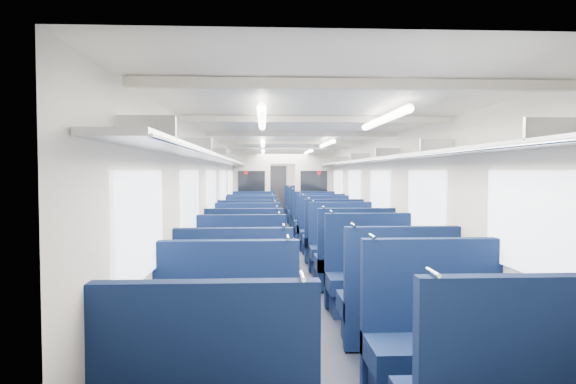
% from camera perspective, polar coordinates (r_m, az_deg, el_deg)
% --- Properties ---
extents(floor, '(2.80, 18.00, 0.01)m').
position_cam_1_polar(floor, '(11.10, -0.03, -6.86)').
color(floor, black).
rests_on(floor, ground).
extents(ceiling, '(2.80, 18.00, 0.01)m').
position_cam_1_polar(ceiling, '(10.96, -0.03, 5.35)').
color(ceiling, silver).
rests_on(ceiling, wall_left).
extents(wall_left, '(0.02, 18.00, 2.35)m').
position_cam_1_polar(wall_left, '(10.99, -7.34, -0.80)').
color(wall_left, beige).
rests_on(wall_left, floor).
extents(dado_left, '(0.03, 17.90, 0.70)m').
position_cam_1_polar(dado_left, '(11.06, -7.24, -5.07)').
color(dado_left, '#111B38').
rests_on(dado_left, floor).
extents(wall_right, '(0.02, 18.00, 2.35)m').
position_cam_1_polar(wall_right, '(11.12, 7.19, -0.76)').
color(wall_right, beige).
rests_on(wall_right, floor).
extents(dado_right, '(0.03, 17.90, 0.70)m').
position_cam_1_polar(dado_right, '(11.20, 7.09, -4.98)').
color(dado_right, '#111B38').
rests_on(dado_right, floor).
extents(wall_far, '(2.80, 0.02, 2.35)m').
position_cam_1_polar(wall_far, '(19.95, -1.30, 0.66)').
color(wall_far, beige).
rests_on(wall_far, floor).
extents(luggage_rack_left, '(0.36, 17.40, 0.18)m').
position_cam_1_polar(luggage_rack_left, '(10.96, -6.39, 3.37)').
color(luggage_rack_left, '#B2B5BA').
rests_on(luggage_rack_left, wall_left).
extents(luggage_rack_right, '(0.36, 17.40, 0.18)m').
position_cam_1_polar(luggage_rack_right, '(11.08, 6.26, 3.36)').
color(luggage_rack_right, '#B2B5BA').
rests_on(luggage_rack_right, wall_right).
extents(windows, '(2.78, 15.60, 0.75)m').
position_cam_1_polar(windows, '(10.50, 0.09, 0.40)').
color(windows, white).
rests_on(windows, wall_left).
extents(ceiling_fittings, '(2.70, 16.06, 0.11)m').
position_cam_1_polar(ceiling_fittings, '(10.70, 0.04, 5.10)').
color(ceiling_fittings, beige).
rests_on(ceiling_fittings, ceiling).
extents(end_door, '(0.75, 0.06, 2.00)m').
position_cam_1_polar(end_door, '(19.90, -1.29, 0.15)').
color(end_door, black).
rests_on(end_door, floor).
extents(bulkhead, '(2.80, 0.10, 2.35)m').
position_cam_1_polar(bulkhead, '(13.86, -0.62, 0.12)').
color(bulkhead, beige).
rests_on(bulkhead, floor).
extents(seat_2, '(1.15, 0.64, 1.28)m').
position_cam_1_polar(seat_2, '(3.99, -7.24, -18.10)').
color(seat_2, '#0E1D44').
rests_on(seat_2, floor).
extents(seat_3, '(1.15, 0.64, 1.28)m').
position_cam_1_polar(seat_3, '(4.23, 16.91, -16.95)').
color(seat_3, '#0E1D44').
rests_on(seat_3, floor).
extents(seat_4, '(1.15, 0.64, 1.28)m').
position_cam_1_polar(seat_4, '(5.10, -6.21, -13.51)').
color(seat_4, '#0E1D44').
rests_on(seat_4, floor).
extents(seat_5, '(1.15, 0.64, 1.28)m').
position_cam_1_polar(seat_5, '(5.31, 12.50, -12.90)').
color(seat_5, '#0E1D44').
rests_on(seat_5, floor).
extents(seat_6, '(1.15, 0.64, 1.28)m').
position_cam_1_polar(seat_6, '(6.17, -5.59, -10.67)').
color(seat_6, '#0E1D44').
rests_on(seat_6, floor).
extents(seat_7, '(1.15, 0.64, 1.28)m').
position_cam_1_polar(seat_7, '(6.46, 9.59, -10.11)').
color(seat_7, '#0E1D44').
rests_on(seat_7, floor).
extents(seat_8, '(1.15, 0.64, 1.28)m').
position_cam_1_polar(seat_8, '(7.50, -5.09, -8.31)').
color(seat_8, '#0E1D44').
rests_on(seat_8, floor).
extents(seat_9, '(1.15, 0.64, 1.28)m').
position_cam_1_polar(seat_9, '(7.59, 7.66, -8.21)').
color(seat_9, '#0E1D44').
rests_on(seat_9, floor).
extents(seat_10, '(1.15, 0.64, 1.28)m').
position_cam_1_polar(seat_10, '(8.43, -4.83, -7.12)').
color(seat_10, '#0E1D44').
rests_on(seat_10, floor).
extents(seat_11, '(1.15, 0.64, 1.28)m').
position_cam_1_polar(seat_11, '(8.69, 6.28, -6.84)').
color(seat_11, '#0E1D44').
rests_on(seat_11, floor).
extents(seat_12, '(1.15, 0.64, 1.28)m').
position_cam_1_polar(seat_12, '(9.56, -4.59, -5.98)').
color(seat_12, '#0E1D44').
rests_on(seat_12, floor).
extents(seat_13, '(1.15, 0.64, 1.28)m').
position_cam_1_polar(seat_13, '(9.83, 5.20, -5.75)').
color(seat_13, '#0E1D44').
rests_on(seat_13, floor).
extents(seat_14, '(1.15, 0.64, 1.28)m').
position_cam_1_polar(seat_14, '(10.78, -4.39, -5.03)').
color(seat_14, '#0E1D44').
rests_on(seat_14, floor).
extents(seat_15, '(1.15, 0.64, 1.28)m').
position_cam_1_polar(seat_15, '(10.97, 4.35, -4.89)').
color(seat_15, '#0E1D44').
rests_on(seat_15, floor).
extents(seat_16, '(1.15, 0.64, 1.28)m').
position_cam_1_polar(seat_16, '(11.85, -4.25, -4.35)').
color(seat_16, '#0E1D44').
rests_on(seat_16, floor).
extents(seat_17, '(1.15, 0.64, 1.28)m').
position_cam_1_polar(seat_17, '(12.03, 3.71, -4.24)').
color(seat_17, '#0E1D44').
rests_on(seat_17, floor).
extents(seat_18, '(1.15, 0.64, 1.28)m').
position_cam_1_polar(seat_18, '(13.18, -4.11, -3.66)').
color(seat_18, '#0E1D44').
rests_on(seat_18, floor).
extents(seat_19, '(1.15, 0.64, 1.28)m').
position_cam_1_polar(seat_19, '(13.14, 3.15, -3.68)').
color(seat_19, '#0E1D44').
rests_on(seat_19, floor).
extents(seat_20, '(1.15, 0.64, 1.28)m').
position_cam_1_polar(seat_20, '(15.14, -3.94, -2.87)').
color(seat_20, '#0E1D44').
rests_on(seat_20, floor).
extents(seat_21, '(1.15, 0.64, 1.28)m').
position_cam_1_polar(seat_21, '(15.20, 2.33, -2.84)').
color(seat_21, '#0E1D44').
rests_on(seat_21, floor).
extents(seat_22, '(1.15, 0.64, 1.28)m').
position_cam_1_polar(seat_22, '(16.31, -3.86, -2.49)').
color(seat_22, '#0E1D44').
rests_on(seat_22, floor).
extents(seat_23, '(1.15, 0.64, 1.28)m').
position_cam_1_polar(seat_23, '(16.45, 1.94, -2.44)').
color(seat_23, '#0E1D44').
rests_on(seat_23, floor).
extents(seat_24, '(1.15, 0.64, 1.28)m').
position_cam_1_polar(seat_24, '(17.42, -3.80, -2.17)').
color(seat_24, '#0E1D44').
rests_on(seat_24, floor).
extents(seat_25, '(1.15, 0.64, 1.28)m').
position_cam_1_polar(seat_25, '(17.41, 1.67, -2.17)').
color(seat_25, '#0E1D44').
rests_on(seat_25, floor).
extents(seat_26, '(1.15, 0.64, 1.28)m').
position_cam_1_polar(seat_26, '(18.59, -3.74, -1.88)').
color(seat_26, '#0E1D44').
rests_on(seat_26, floor).
extents(seat_27, '(1.15, 0.64, 1.28)m').
position_cam_1_polar(seat_27, '(18.56, 1.39, -1.88)').
color(seat_27, '#0E1D44').
rests_on(seat_27, floor).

